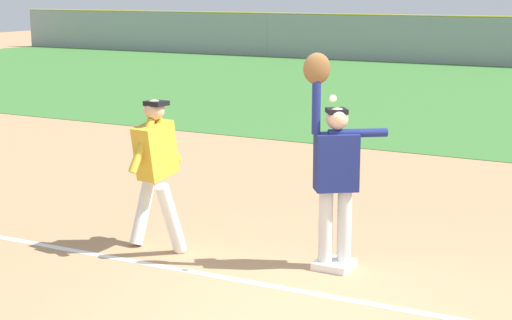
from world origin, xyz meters
The scene contains 6 objects.
ground_plane centered at (0.00, 0.00, 0.00)m, with size 78.46×78.46×0.00m, color tan.
first_base centered at (-0.30, 1.28, 0.04)m, with size 0.38×0.38×0.08m, color white.
fielder centered at (-0.32, 1.28, 1.12)m, with size 0.79×0.61×2.28m.
runner centered at (-2.31, 0.91, 1.00)m, with size 0.74×0.85×1.72m.
baseball centered at (-0.25, 1.04, 1.84)m, with size 0.07×0.07×0.07m, color white.
parked_car_silver centered at (-8.26, 28.92, 0.67)m, with size 4.58×2.50×1.25m.
Camera 1 is at (2.88, -6.35, 2.91)m, focal length 57.08 mm.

